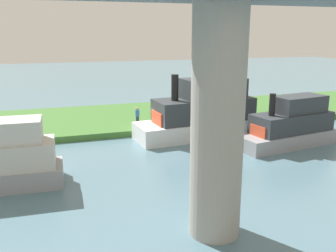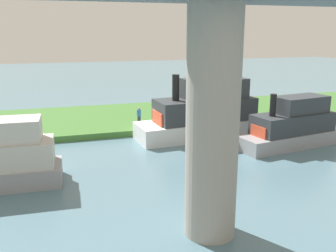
% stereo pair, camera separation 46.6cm
% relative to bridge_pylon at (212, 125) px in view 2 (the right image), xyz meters
% --- Properties ---
extents(ground_plane, '(160.00, 160.00, 0.00)m').
position_rel_bridge_pylon_xyz_m(ground_plane, '(-2.27, -15.76, -4.74)').
color(ground_plane, slate).
extents(grassy_bank, '(80.00, 12.00, 0.50)m').
position_rel_bridge_pylon_xyz_m(grassy_bank, '(-2.27, -21.76, -4.49)').
color(grassy_bank, '#427533').
rests_on(grassy_bank, ground).
extents(bridge_pylon, '(2.15, 2.15, 9.49)m').
position_rel_bridge_pylon_xyz_m(bridge_pylon, '(0.00, 0.00, 0.00)').
color(bridge_pylon, '#9E998E').
rests_on(bridge_pylon, ground).
extents(person_on_bank, '(0.37, 0.37, 1.39)m').
position_rel_bridge_pylon_xyz_m(person_on_bank, '(-1.18, -18.48, -3.54)').
color(person_on_bank, '#2D334C').
rests_on(person_on_bank, grassy_bank).
extents(mooring_post, '(0.20, 0.20, 0.85)m').
position_rel_bridge_pylon_xyz_m(mooring_post, '(-4.86, -17.22, -3.82)').
color(mooring_post, brown).
rests_on(mooring_post, grassy_bank).
extents(motorboat_red, '(8.31, 3.90, 4.08)m').
position_rel_bridge_pylon_xyz_m(motorboat_red, '(-10.78, -9.80, -3.23)').
color(motorboat_red, '#99999E').
rests_on(motorboat_red, ground).
extents(houseboat_blue, '(10.35, 4.16, 5.17)m').
position_rel_bridge_pylon_xyz_m(houseboat_blue, '(-5.48, -14.17, -2.83)').
color(houseboat_blue, white).
rests_on(houseboat_blue, ground).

